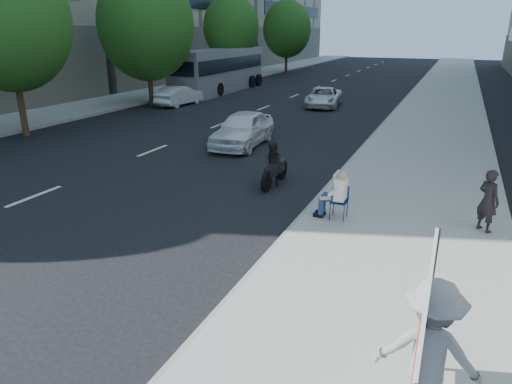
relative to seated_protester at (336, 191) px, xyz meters
The scene contains 16 objects.
ground 4.39m from the seated_protester, 122.15° to the right, with size 160.00×160.00×0.00m, color black.
near_sidewalk 16.47m from the seated_protester, 84.03° to the left, with size 5.00×120.00×0.15m, color gray.
far_sidewalk 25.11m from the seated_protester, 139.33° to the left, with size 4.50×120.00×0.15m, color gray.
tree_far_b 17.11m from the seated_protester, 164.75° to the left, with size 5.40×5.40×8.24m.
tree_far_c 21.89m from the seated_protester, 138.08° to the left, with size 6.00×6.00×8.47m.
tree_far_d 31.09m from the seated_protester, 121.24° to the left, with size 4.80×4.80×7.65m.
tree_far_e 43.59m from the seated_protester, 111.61° to the left, with size 5.40×5.40×7.89m.
seated_protester is the anchor object (origin of this frame).
jogger 6.43m from the seated_protester, 66.12° to the right, with size 1.24×0.71×1.92m, color gray.
pedestrian_woman 3.57m from the seated_protester, 10.74° to the left, with size 0.56×0.37×1.53m, color black.
protest_banner 6.96m from the seated_protester, 68.97° to the right, with size 0.08×3.06×2.20m.
white_sedan_near 8.76m from the seated_protester, 130.76° to the left, with size 1.74×4.32×1.47m, color white.
white_sedan_mid 20.84m from the seated_protester, 133.45° to the left, with size 1.33×3.83×1.26m, color silver.
white_sedan_far 19.20m from the seated_protester, 106.39° to the left, with size 2.01×4.35×1.21m, color silver.
motorcycle 3.36m from the seated_protester, 139.23° to the left, with size 0.70×2.04×1.42m.
bus 27.16m from the seated_protester, 123.94° to the left, with size 2.92×12.12×3.30m.
Camera 1 is at (4.78, -7.16, 4.74)m, focal length 32.00 mm.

